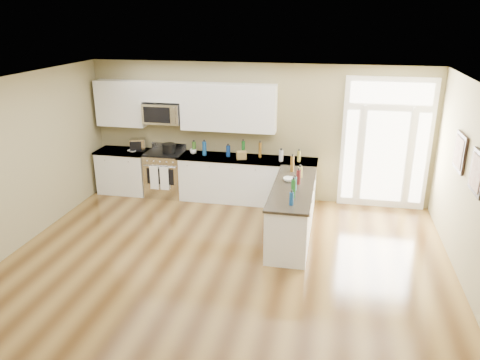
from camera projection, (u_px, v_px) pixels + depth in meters
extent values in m
plane|color=#4A3015|center=(207.00, 302.00, 6.39)|extent=(8.00, 8.00, 0.00)
plane|color=#8D8259|center=(257.00, 132.00, 9.60)|extent=(7.00, 0.00, 7.00)
plane|color=white|center=(201.00, 97.00, 5.44)|extent=(8.00, 8.00, 0.00)
cube|color=white|center=(125.00, 172.00, 10.18)|extent=(1.06, 0.62, 0.90)
cube|color=black|center=(126.00, 189.00, 10.32)|extent=(1.02, 0.52, 0.10)
cube|color=black|center=(123.00, 151.00, 10.02)|extent=(1.10, 0.66, 0.04)
cube|color=white|center=(247.00, 180.00, 9.67)|extent=(2.81, 0.62, 0.90)
cube|color=black|center=(247.00, 198.00, 9.80)|extent=(2.77, 0.52, 0.10)
cube|color=black|center=(247.00, 159.00, 9.51)|extent=(2.85, 0.66, 0.04)
cube|color=white|center=(292.00, 212.00, 8.13)|extent=(0.65, 2.28, 0.90)
cube|color=black|center=(291.00, 233.00, 8.26)|extent=(0.61, 2.18, 0.10)
cube|color=black|center=(293.00, 187.00, 7.97)|extent=(0.69, 2.32, 0.04)
cube|color=white|center=(121.00, 103.00, 9.82)|extent=(1.04, 0.33, 0.95)
cube|color=white|center=(228.00, 108.00, 9.38)|extent=(1.94, 0.33, 0.95)
cube|color=white|center=(162.00, 92.00, 9.55)|extent=(0.82, 0.33, 0.40)
cube|color=silver|center=(163.00, 113.00, 9.67)|extent=(0.78, 0.40, 0.42)
cube|color=black|center=(157.00, 115.00, 9.49)|extent=(0.56, 0.01, 0.32)
cube|color=white|center=(386.00, 144.00, 9.12)|extent=(1.70, 0.08, 2.60)
cube|color=white|center=(384.00, 157.00, 9.16)|extent=(0.78, 0.02, 1.80)
cube|color=white|center=(350.00, 155.00, 9.28)|extent=(0.22, 0.02, 1.80)
cube|color=white|center=(420.00, 159.00, 9.03)|extent=(0.22, 0.02, 1.80)
cube|color=white|center=(391.00, 93.00, 8.73)|extent=(1.50, 0.02, 0.40)
cube|color=black|center=(460.00, 152.00, 7.19)|extent=(0.04, 0.58, 0.58)
cube|color=brown|center=(459.00, 152.00, 7.19)|extent=(0.01, 0.46, 0.46)
cube|color=black|center=(478.00, 173.00, 6.26)|extent=(0.04, 0.58, 0.58)
cube|color=brown|center=(476.00, 173.00, 6.27)|extent=(0.01, 0.46, 0.46)
cube|color=silver|center=(166.00, 174.00, 10.00)|extent=(0.78, 0.64, 0.92)
cube|color=black|center=(165.00, 153.00, 9.84)|extent=(0.78, 0.60, 0.03)
cube|color=silver|center=(169.00, 146.00, 10.09)|extent=(0.78, 0.04, 0.14)
cube|color=black|center=(160.00, 177.00, 9.68)|extent=(0.58, 0.01, 0.34)
cylinder|color=silver|center=(159.00, 167.00, 9.58)|extent=(0.70, 0.02, 0.02)
cube|color=white|center=(154.00, 178.00, 9.67)|extent=(0.18, 0.02, 0.50)
cube|color=white|center=(164.00, 178.00, 9.63)|extent=(0.18, 0.02, 0.50)
cylinder|color=black|center=(169.00, 148.00, 9.76)|extent=(0.29, 0.29, 0.21)
cube|color=silver|center=(138.00, 145.00, 9.95)|extent=(0.36, 0.31, 0.26)
cube|color=olive|center=(241.00, 155.00, 9.39)|extent=(0.23, 0.19, 0.16)
imported|color=white|center=(133.00, 151.00, 9.89)|extent=(0.21, 0.21, 0.04)
imported|color=white|center=(289.00, 180.00, 8.17)|extent=(0.26, 0.26, 0.06)
imported|color=white|center=(193.00, 151.00, 9.75)|extent=(0.17, 0.17, 0.10)
cylinder|color=#19591E|center=(243.00, 149.00, 9.55)|extent=(0.07, 0.07, 0.32)
cylinder|color=navy|center=(291.00, 199.00, 7.14)|extent=(0.07, 0.07, 0.20)
cylinder|color=brown|center=(292.00, 164.00, 8.63)|extent=(0.07, 0.07, 0.29)
cylinder|color=olive|center=(300.00, 172.00, 8.34)|extent=(0.09, 0.09, 0.20)
cylinder|color=#26727F|center=(295.00, 184.00, 7.74)|extent=(0.06, 0.06, 0.22)
cylinder|color=#591919|center=(298.00, 177.00, 8.01)|extent=(0.08, 0.08, 0.25)
cylinder|color=#B2B2B7|center=(281.00, 156.00, 9.26)|extent=(0.08, 0.08, 0.22)
cylinder|color=navy|center=(228.00, 151.00, 9.56)|extent=(0.08, 0.08, 0.22)
cylinder|color=#3F7226|center=(194.00, 147.00, 9.77)|extent=(0.08, 0.08, 0.25)
cylinder|color=#19591E|center=(293.00, 189.00, 7.40)|extent=(0.07, 0.07, 0.31)
cylinder|color=navy|center=(204.00, 148.00, 9.63)|extent=(0.09, 0.09, 0.29)
cylinder|color=brown|center=(260.00, 150.00, 9.48)|extent=(0.06, 0.06, 0.31)
cylinder|color=olive|center=(299.00, 156.00, 9.23)|extent=(0.07, 0.07, 0.22)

